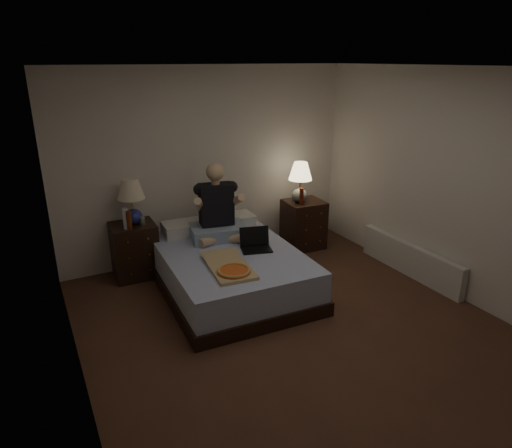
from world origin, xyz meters
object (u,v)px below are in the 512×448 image
radiator (410,260)px  nightstand_left (135,250)px  bed (230,271)px  beer_bottle_right (301,196)px  laptop (256,240)px  pizza_box (234,272)px  lamp_right (300,182)px  soda_can (142,221)px  person (217,202)px  water_bottle (126,219)px  nightstand_right (303,224)px  beer_bottle_left (129,220)px  lamp_left (132,202)px

radiator → nightstand_left: bearing=152.9°
bed → radiator: bearing=-14.6°
beer_bottle_right → laptop: (-1.08, -0.73, -0.19)m
bed → laptop: (0.28, -0.11, 0.37)m
bed → pizza_box: 0.67m
laptop → lamp_right: bearing=52.2°
soda_can → radiator: size_ratio=0.06×
nightstand_left → radiator: size_ratio=0.42×
person → lamp_right: bearing=22.1°
water_bottle → beer_bottle_right: 2.34m
water_bottle → nightstand_right: bearing=-1.6°
water_bottle → lamp_right: bearing=-1.3°
beer_bottle_left → radiator: beer_bottle_left is taller
bed → laptop: laptop is taller
person → laptop: size_ratio=2.74×
lamp_left → beer_bottle_left: size_ratio=2.43×
beer_bottle_left → lamp_right: bearing=-0.3°
water_bottle → person: 1.08m
bed → person: person is taller
pizza_box → radiator: pizza_box is taller
bed → pizza_box: (-0.22, -0.57, 0.29)m
person → laptop: bearing=-55.9°
nightstand_left → water_bottle: (-0.09, -0.12, 0.46)m
lamp_right → laptop: (-1.11, -0.83, -0.35)m
nightstand_left → person: size_ratio=0.73×
beer_bottle_left → pizza_box: bearing=-60.8°
soda_can → bed: bearing=-46.2°
nightstand_left → soda_can: size_ratio=6.80×
nightstand_right → water_bottle: (-2.45, 0.07, 0.46)m
nightstand_left → beer_bottle_right: bearing=-5.2°
lamp_left → person: 1.01m
soda_can → beer_bottle_left: size_ratio=0.43×
water_bottle → radiator: water_bottle is taller
lamp_left → nightstand_left: bearing=-164.7°
nightstand_right → beer_bottle_left: 2.46m
lamp_left → beer_bottle_right: bearing=-7.2°
laptop → lamp_left: bearing=154.2°
soda_can → pizza_box: 1.51m
lamp_left → beer_bottle_right: size_ratio=2.43×
soda_can → lamp_right: bearing=-2.4°
person → laptop: (0.24, -0.55, -0.35)m
beer_bottle_left → person: bearing=-16.3°
lamp_left → pizza_box: size_ratio=0.74×
bed → beer_bottle_right: (1.36, 0.62, 0.55)m
beer_bottle_right → nightstand_right: bearing=39.6°
lamp_right → person: 1.38m
soda_can → beer_bottle_right: (2.14, -0.19, 0.07)m
nightstand_left → beer_bottle_left: size_ratio=2.95×
lamp_left → beer_bottle_left: lamp_left is taller
water_bottle → radiator: bearing=-24.7°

